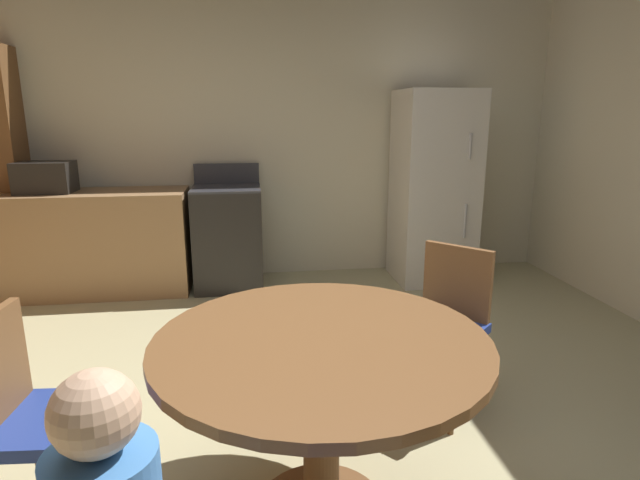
{
  "coord_description": "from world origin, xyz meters",
  "views": [
    {
      "loc": [
        -0.22,
        -2.04,
        1.56
      ],
      "look_at": [
        0.21,
        1.01,
        0.79
      ],
      "focal_mm": 28.79,
      "sensor_mm": 36.0,
      "label": 1
    }
  ],
  "objects_px": {
    "oven_range": "(228,236)",
    "chair_west": "(34,410)",
    "chair_northeast": "(446,317)",
    "dining_table": "(321,376)",
    "microwave": "(45,177)",
    "refrigerator": "(433,188)"
  },
  "relations": [
    {
      "from": "refrigerator",
      "to": "chair_west",
      "type": "bearing_deg",
      "value": -132.42
    },
    {
      "from": "refrigerator",
      "to": "microwave",
      "type": "bearing_deg",
      "value": 179.15
    },
    {
      "from": "refrigerator",
      "to": "microwave",
      "type": "height_order",
      "value": "refrigerator"
    },
    {
      "from": "chair_west",
      "to": "refrigerator",
      "type": "bearing_deg",
      "value": 52.32
    },
    {
      "from": "refrigerator",
      "to": "oven_range",
      "type": "bearing_deg",
      "value": 178.38
    },
    {
      "from": "chair_west",
      "to": "microwave",
      "type": "bearing_deg",
      "value": 112.33
    },
    {
      "from": "microwave",
      "to": "dining_table",
      "type": "relative_size",
      "value": 0.36
    },
    {
      "from": "refrigerator",
      "to": "chair_northeast",
      "type": "bearing_deg",
      "value": -108.02
    },
    {
      "from": "microwave",
      "to": "chair_west",
      "type": "height_order",
      "value": "microwave"
    },
    {
      "from": "oven_range",
      "to": "chair_west",
      "type": "bearing_deg",
      "value": -102.27
    },
    {
      "from": "refrigerator",
      "to": "chair_west",
      "type": "relative_size",
      "value": 2.02
    },
    {
      "from": "refrigerator",
      "to": "dining_table",
      "type": "xyz_separation_m",
      "value": [
        -1.46,
        -2.83,
        -0.27
      ]
    },
    {
      "from": "microwave",
      "to": "chair_northeast",
      "type": "relative_size",
      "value": 0.51
    },
    {
      "from": "refrigerator",
      "to": "microwave",
      "type": "xyz_separation_m",
      "value": [
        -3.4,
        0.05,
        0.15
      ]
    },
    {
      "from": "dining_table",
      "to": "chair_west",
      "type": "bearing_deg",
      "value": 175.26
    },
    {
      "from": "refrigerator",
      "to": "chair_northeast",
      "type": "xyz_separation_m",
      "value": [
        -0.69,
        -2.12,
        -0.38
      ]
    },
    {
      "from": "chair_northeast",
      "to": "dining_table",
      "type": "bearing_deg",
      "value": 0.0
    },
    {
      "from": "microwave",
      "to": "chair_northeast",
      "type": "bearing_deg",
      "value": -38.68
    },
    {
      "from": "microwave",
      "to": "dining_table",
      "type": "xyz_separation_m",
      "value": [
        1.94,
        -2.88,
        -0.42
      ]
    },
    {
      "from": "microwave",
      "to": "chair_west",
      "type": "xyz_separation_m",
      "value": [
        0.89,
        -2.8,
        -0.53
      ]
    },
    {
      "from": "microwave",
      "to": "dining_table",
      "type": "distance_m",
      "value": 3.5
    },
    {
      "from": "oven_range",
      "to": "refrigerator",
      "type": "xyz_separation_m",
      "value": [
        1.9,
        -0.05,
        0.41
      ]
    }
  ]
}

